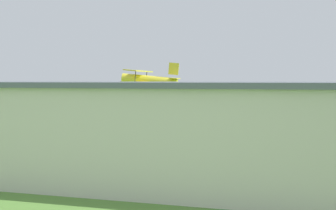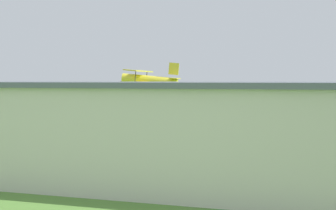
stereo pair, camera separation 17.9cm
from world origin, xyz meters
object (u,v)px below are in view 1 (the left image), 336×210
object	(u,v)px
hangar	(146,131)
car_yellow	(27,138)
biplane	(147,80)
person_near_hangar_door	(56,134)

from	to	relation	value
hangar	car_yellow	world-z (taller)	hangar
biplane	car_yellow	xyz separation A→B (m)	(11.01, 6.92, -6.23)
hangar	person_near_hangar_door	distance (m)	27.91
person_near_hangar_door	biplane	bearing A→B (deg)	-172.44
biplane	car_yellow	bearing A→B (deg)	32.15
hangar	car_yellow	bearing A→B (deg)	-33.64
biplane	car_yellow	distance (m)	14.42
hangar	car_yellow	size ratio (longest dim) A/B	9.64
hangar	biplane	bearing A→B (deg)	-65.51
hangar	car_yellow	xyz separation A→B (m)	(20.32, -13.52, -2.61)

